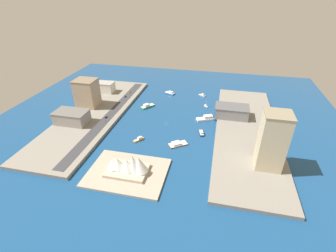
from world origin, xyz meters
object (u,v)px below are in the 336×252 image
object	(u,v)px
ferry_green_doubledeck	(147,106)
ferry_white_commuter	(206,118)
catamaran_blue	(170,93)
carpark_squat_concrete	(72,117)
apartment_midrise_tan	(87,93)
hatchback_blue	(125,96)
suv_black	(106,117)
patrol_launch_navy	(201,133)
sailboat_small_white	(206,106)
hotel_broad_white	(106,87)
water_taxi_orange	(139,139)
opera_landmark	(128,165)
taxi_yellow_cab	(130,92)
yacht_sleek_gray	(202,95)
barge_flat_brown	(177,144)
office_block_beige	(272,141)
traffic_light_waterfront	(106,122)
warehouse_low_gray	(232,111)

from	to	relation	value
ferry_green_doubledeck	ferry_white_commuter	bearing A→B (deg)	167.40
catamaran_blue	carpark_squat_concrete	bearing A→B (deg)	52.23
apartment_midrise_tan	hatchback_blue	bearing A→B (deg)	-134.38
catamaran_blue	suv_black	bearing A→B (deg)	59.19
patrol_launch_navy	sailboat_small_white	bearing A→B (deg)	-88.86
hotel_broad_white	ferry_white_commuter	bearing A→B (deg)	162.48
water_taxi_orange	opera_landmark	size ratio (longest dim) A/B	0.31
water_taxi_orange	apartment_midrise_tan	distance (m)	115.46
patrol_launch_navy	suv_black	xyz separation A→B (m)	(121.44, -6.53, 2.84)
ferry_green_doubledeck	taxi_yellow_cab	size ratio (longest dim) A/B	4.75
hatchback_blue	opera_landmark	world-z (taller)	opera_landmark
opera_landmark	hotel_broad_white	bearing A→B (deg)	-59.20
water_taxi_orange	carpark_squat_concrete	distance (m)	91.20
water_taxi_orange	hatchback_blue	size ratio (longest dim) A/B	2.47
sailboat_small_white	hotel_broad_white	bearing A→B (deg)	-4.31
yacht_sleek_gray	carpark_squat_concrete	xyz separation A→B (m)	(144.95, 125.37, 9.79)
apartment_midrise_tan	hotel_broad_white	bearing A→B (deg)	-91.99
barge_flat_brown	taxi_yellow_cab	size ratio (longest dim) A/B	5.05
patrol_launch_navy	taxi_yellow_cab	bearing A→B (deg)	-36.79
barge_flat_brown	water_taxi_orange	bearing A→B (deg)	1.46
ferry_white_commuter	hatchback_blue	bearing A→B (deg)	-17.10
sailboat_small_white	office_block_beige	xyz separation A→B (m)	(-66.58, 121.38, 29.57)
ferry_white_commuter	opera_landmark	xyz separation A→B (m)	(59.81, 118.24, 7.20)
office_block_beige	apartment_midrise_tan	size ratio (longest dim) A/B	1.46
hatchback_blue	water_taxi_orange	bearing A→B (deg)	118.61
catamaran_blue	sailboat_small_white	size ratio (longest dim) A/B	1.63
patrol_launch_navy	catamaran_blue	bearing A→B (deg)	-60.53
ferry_white_commuter	catamaran_blue	world-z (taller)	ferry_white_commuter
office_block_beige	water_taxi_orange	bearing A→B (deg)	-7.87
barge_flat_brown	carpark_squat_concrete	xyz separation A→B (m)	(132.79, -13.85, 9.74)
catamaran_blue	sailboat_small_white	distance (m)	68.43
carpark_squat_concrete	hotel_broad_white	world-z (taller)	hotel_broad_white
ferry_green_doubledeck	yacht_sleek_gray	bearing A→B (deg)	-141.01
carpark_squat_concrete	sailboat_small_white	bearing A→B (deg)	-150.19
water_taxi_orange	yacht_sleek_gray	distance (m)	150.90
patrol_launch_navy	yacht_sleek_gray	xyz separation A→B (m)	(10.61, -111.22, -0.28)
carpark_squat_concrete	opera_landmark	world-z (taller)	opera_landmark
hotel_broad_white	traffic_light_waterfront	world-z (taller)	hotel_broad_white
sailboat_small_white	opera_landmark	distance (m)	167.05
ferry_green_doubledeck	warehouse_low_gray	world-z (taller)	warehouse_low_gray
ferry_white_commuter	catamaran_blue	bearing A→B (deg)	-49.02
catamaran_blue	hatchback_blue	world-z (taller)	hatchback_blue
ferry_white_commuter	apartment_midrise_tan	xyz separation A→B (m)	(162.28, 0.74, 19.85)
hotel_broad_white	patrol_launch_navy	bearing A→B (deg)	151.51
water_taxi_orange	yacht_sleek_gray	bearing A→B (deg)	-111.58
catamaran_blue	apartment_midrise_tan	distance (m)	125.06
suv_black	traffic_light_waterfront	world-z (taller)	traffic_light_waterfront
hatchback_blue	ferry_green_doubledeck	bearing A→B (deg)	154.37
taxi_yellow_cab	traffic_light_waterfront	xyz separation A→B (m)	(-8.87, 102.02, 3.36)
office_block_beige	opera_landmark	size ratio (longest dim) A/B	1.33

